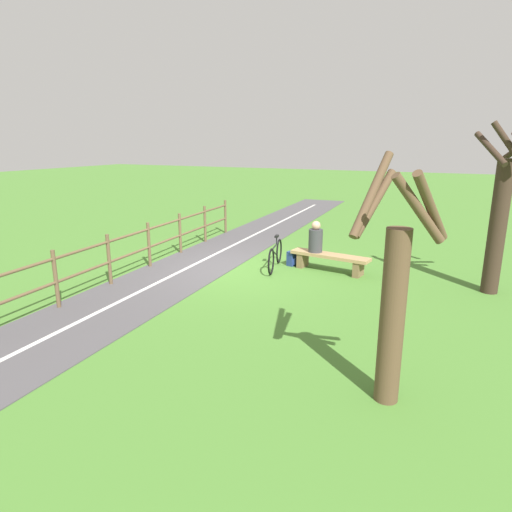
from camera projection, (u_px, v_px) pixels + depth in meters
name	position (u px, v px, depth m)	size (l,w,h in m)	color
ground_plane	(237.00, 269.00, 11.29)	(80.00, 80.00, 0.00)	#477A2D
paved_path	(91.00, 316.00, 8.19)	(2.22, 36.00, 0.02)	#4C494C
path_centre_line	(91.00, 316.00, 8.19)	(0.10, 32.00, 0.00)	silver
bench	(330.00, 259.00, 10.97)	(2.05, 0.71, 0.45)	#A88456
person_seated	(316.00, 239.00, 11.07)	(0.40, 0.40, 0.79)	#38383D
bicycle	(275.00, 255.00, 11.21)	(0.41, 1.71, 0.84)	black
backpack	(293.00, 258.00, 11.57)	(0.30, 0.39, 0.38)	navy
fence_roadside	(130.00, 248.00, 10.57)	(0.93, 10.96, 1.16)	brown
tree_far_left	(393.00, 297.00, 5.23)	(1.05, 1.04, 3.05)	brown
tree_near_bench	(502.00, 211.00, 9.06)	(1.60, 1.60, 3.78)	#38281E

